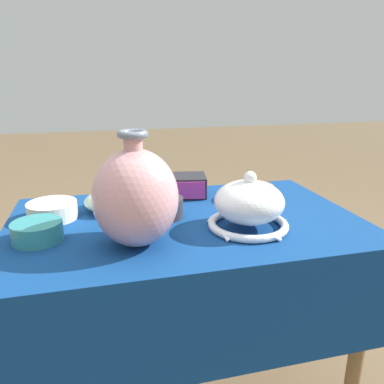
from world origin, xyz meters
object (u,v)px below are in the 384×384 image
at_px(pot_squat_ivory, 52,210).
at_px(pot_squat_charcoal, 164,207).
at_px(bowl_shallow_celadon, 110,201).
at_px(pot_squat_terracotta, 251,193).
at_px(vase_dome_bell, 249,206).
at_px(mosaic_tile_box, 189,186).
at_px(vase_tall_bulbous, 136,197).
at_px(pot_squat_teal, 37,231).

distance_m(pot_squat_ivory, pot_squat_charcoal, 0.33).
height_order(bowl_shallow_celadon, pot_squat_terracotta, bowl_shallow_celadon).
height_order(vase_dome_bell, bowl_shallow_celadon, vase_dome_bell).
xyz_separation_m(bowl_shallow_celadon, pot_squat_terracotta, (0.47, -0.01, -0.00)).
distance_m(mosaic_tile_box, pot_squat_terracotta, 0.22).
height_order(vase_tall_bulbous, mosaic_tile_box, vase_tall_bulbous).
bearing_deg(pot_squat_charcoal, mosaic_tile_box, 56.47).
height_order(pot_squat_teal, pot_squat_terracotta, same).
distance_m(pot_squat_ivory, pot_squat_terracotta, 0.64).
distance_m(vase_tall_bulbous, mosaic_tile_box, 0.43).
relative_size(vase_tall_bulbous, vase_dome_bell, 1.23).
distance_m(vase_tall_bulbous, pot_squat_ivory, 0.34).
bearing_deg(vase_tall_bulbous, mosaic_tile_box, 58.22).
bearing_deg(bowl_shallow_celadon, vase_dome_bell, -33.43).
xyz_separation_m(pot_squat_ivory, pot_squat_teal, (-0.02, -0.16, 0.00)).
bearing_deg(bowl_shallow_celadon, pot_squat_terracotta, -1.69).
relative_size(mosaic_tile_box, pot_squat_ivory, 0.97).
distance_m(vase_tall_bulbous, pot_squat_teal, 0.28).
distance_m(mosaic_tile_box, pot_squat_charcoal, 0.22).
relative_size(mosaic_tile_box, pot_squat_teal, 1.09).
bearing_deg(mosaic_tile_box, pot_squat_charcoal, -113.57).
relative_size(vase_dome_bell, pot_squat_charcoal, 1.98).
bearing_deg(pot_squat_ivory, pot_squat_charcoal, -11.68).
bearing_deg(vase_dome_bell, pot_squat_teal, 174.56).
bearing_deg(mosaic_tile_box, vase_dome_bell, -64.56).
xyz_separation_m(pot_squat_ivory, pot_squat_terracotta, (0.64, 0.02, 0.00)).
bearing_deg(pot_squat_teal, bowl_shallow_celadon, 44.90).
bearing_deg(mosaic_tile_box, pot_squat_terracotta, -16.78).
distance_m(vase_dome_bell, pot_squat_terracotta, 0.25).
relative_size(vase_dome_bell, mosaic_tile_box, 1.67).
height_order(vase_dome_bell, pot_squat_charcoal, vase_dome_bell).
bearing_deg(bowl_shallow_celadon, mosaic_tile_box, 17.08).
xyz_separation_m(vase_dome_bell, mosaic_tile_box, (-0.09, 0.33, -0.03)).
xyz_separation_m(vase_tall_bulbous, pot_squat_teal, (-0.25, 0.08, -0.10)).
xyz_separation_m(mosaic_tile_box, pot_squat_terracotta, (0.20, -0.10, -0.01)).
bearing_deg(pot_squat_ivory, mosaic_tile_box, 14.92).
distance_m(bowl_shallow_celadon, pot_squat_teal, 0.27).
bearing_deg(bowl_shallow_celadon, pot_squat_charcoal, -33.14).
xyz_separation_m(vase_tall_bulbous, pot_squat_charcoal, (0.10, 0.17, -0.09)).
distance_m(vase_tall_bulbous, pot_squat_charcoal, 0.22).
distance_m(pot_squat_ivory, pot_squat_teal, 0.16).
xyz_separation_m(pot_squat_teal, pot_squat_terracotta, (0.66, 0.17, -0.00)).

